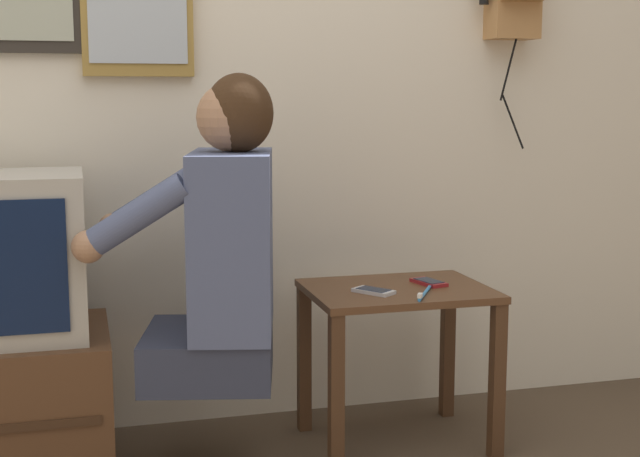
{
  "coord_description": "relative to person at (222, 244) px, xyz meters",
  "views": [
    {
      "loc": [
        -0.42,
        -1.79,
        1.09
      ],
      "look_at": [
        0.25,
        0.69,
        0.7
      ],
      "focal_mm": 50.0,
      "sensor_mm": 36.0,
      "label": 1
    }
  ],
  "objects": [
    {
      "name": "wall_back",
      "position": [
        0.04,
        0.45,
        0.6
      ],
      "size": [
        6.8,
        0.05,
        2.55
      ],
      "color": "silver",
      "rests_on": "ground_plane"
    },
    {
      "name": "side_table",
      "position": [
        0.55,
        0.07,
        -0.28
      ],
      "size": [
        0.55,
        0.42,
        0.5
      ],
      "color": "#51331E",
      "rests_on": "ground_plane"
    },
    {
      "name": "person",
      "position": [
        0.0,
        0.0,
        0.0
      ],
      "size": [
        0.59,
        0.51,
        0.87
      ],
      "rotation": [
        0.0,
        0.0,
        1.34
      ],
      "color": "#2D3347",
      "rests_on": "ground_plane"
    },
    {
      "name": "cell_phone_held",
      "position": [
        0.46,
        0.01,
        -0.17
      ],
      "size": [
        0.12,
        0.14,
        0.01
      ],
      "rotation": [
        0.0,
        0.0,
        0.63
      ],
      "color": "silver",
      "rests_on": "side_table"
    },
    {
      "name": "cell_phone_spare",
      "position": [
        0.66,
        0.09,
        -0.17
      ],
      "size": [
        0.09,
        0.14,
        0.01
      ],
      "rotation": [
        0.0,
        0.0,
        0.26
      ],
      "color": "maroon",
      "rests_on": "side_table"
    },
    {
      "name": "toothbrush",
      "position": [
        0.59,
        -0.06,
        -0.16
      ],
      "size": [
        0.11,
        0.17,
        0.02
      ],
      "rotation": [
        0.0,
        0.0,
        2.6
      ],
      "color": "#338CD8",
      "rests_on": "side_table"
    }
  ]
}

